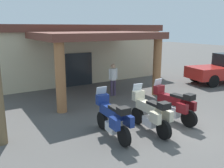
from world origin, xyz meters
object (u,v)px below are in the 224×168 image
object	(u,v)px
motorcycle_cream	(150,113)
motorcycle_maroon	(174,105)
motel_building	(61,51)
motorcycle_blue	(113,118)
pedestrian	(113,77)

from	to	relation	value
motorcycle_cream	motorcycle_maroon	world-z (taller)	same
motel_building	motorcycle_maroon	xyz separation A→B (m)	(0.50, -10.92, -1.28)
motel_building	motorcycle_blue	size ratio (longest dim) A/B	6.29
motorcycle_maroon	pedestrian	bearing A→B (deg)	-5.85
motorcycle_cream	motorcycle_maroon	distance (m)	1.43
motorcycle_maroon	pedestrian	size ratio (longest dim) A/B	1.25
motel_building	pedestrian	world-z (taller)	motel_building
motorcycle_cream	pedestrian	bearing A→B (deg)	-13.03
motel_building	motorcycle_maroon	bearing A→B (deg)	-86.60
motel_building	motorcycle_cream	world-z (taller)	motel_building
pedestrian	motorcycle_blue	bearing A→B (deg)	-29.26
motorcycle_cream	motel_building	bearing A→B (deg)	-0.95
motel_building	motorcycle_blue	xyz separation A→B (m)	(-2.32, -10.86, -1.28)
pedestrian	motorcycle_cream	bearing A→B (deg)	-13.34
motorcycle_blue	motorcycle_maroon	xyz separation A→B (m)	(2.82, -0.06, 0.00)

